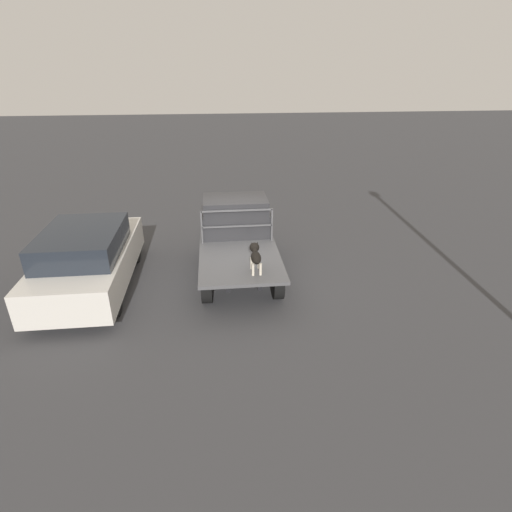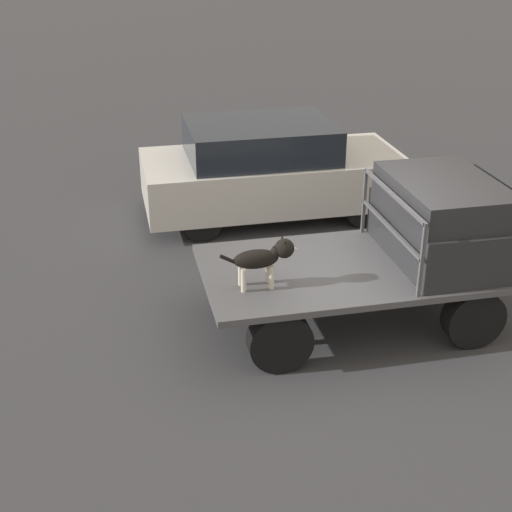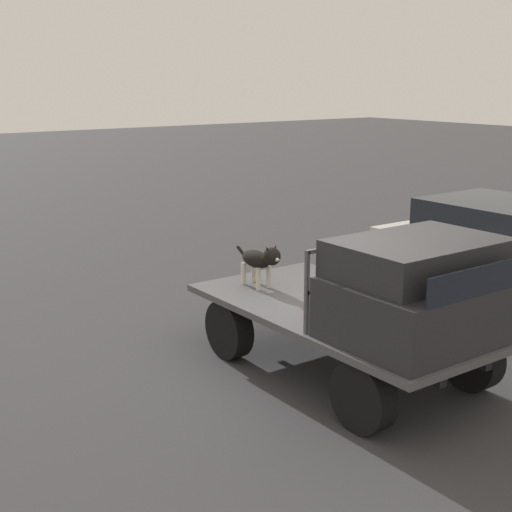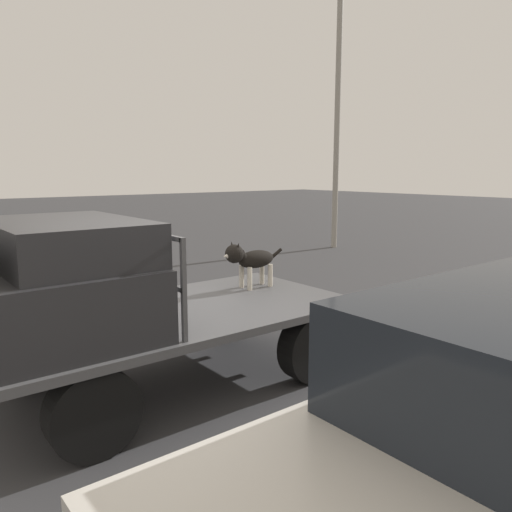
{
  "view_description": "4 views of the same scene",
  "coord_description": "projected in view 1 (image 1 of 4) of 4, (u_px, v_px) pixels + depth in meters",
  "views": [
    {
      "loc": [
        -9.24,
        0.56,
        4.97
      ],
      "look_at": [
        -1.33,
        -0.3,
        1.18
      ],
      "focal_mm": 28.0,
      "sensor_mm": 36.0,
      "label": 1
    },
    {
      "loc": [
        -2.86,
        -7.33,
        4.68
      ],
      "look_at": [
        -1.33,
        -0.3,
        1.18
      ],
      "focal_mm": 50.0,
      "sensor_mm": 36.0,
      "label": 2
    },
    {
      "loc": [
        5.74,
        -5.41,
        3.37
      ],
      "look_at": [
        -1.33,
        -0.3,
        1.18
      ],
      "focal_mm": 50.0,
      "sensor_mm": 36.0,
      "label": 3
    },
    {
      "loc": [
        2.42,
        4.44,
        2.22
      ],
      "look_at": [
        -1.33,
        -0.3,
        1.18
      ],
      "focal_mm": 35.0,
      "sensor_mm": 36.0,
      "label": 4
    }
  ],
  "objects": [
    {
      "name": "ground_plane",
      "position": [
        239.0,
        276.0,
        10.48
      ],
      "size": [
        80.0,
        80.0,
        0.0
      ],
      "primitive_type": "plane",
      "color": "#38383A"
    },
    {
      "name": "flatbed_truck",
      "position": [
        239.0,
        256.0,
        10.23
      ],
      "size": [
        3.78,
        1.97,
        0.79
      ],
      "color": "black",
      "rests_on": "ground"
    },
    {
      "name": "truck_cab",
      "position": [
        235.0,
        216.0,
        10.94
      ],
      "size": [
        1.38,
        1.85,
        1.0
      ],
      "color": "#28282B",
      "rests_on": "flatbed_truck"
    },
    {
      "name": "truck_headboard",
      "position": [
        237.0,
        221.0,
        10.24
      ],
      "size": [
        0.04,
        1.85,
        0.89
      ],
      "color": "#4C4C4F",
      "rests_on": "flatbed_truck"
    },
    {
      "name": "dog",
      "position": [
        255.0,
        255.0,
        8.92
      ],
      "size": [
        0.9,
        0.23,
        0.6
      ],
      "rotation": [
        0.0,
        0.0,
        0.09
      ],
      "color": "beige",
      "rests_on": "flatbed_truck"
    },
    {
      "name": "parked_sedan",
      "position": [
        88.0,
        259.0,
        9.56
      ],
      "size": [
        4.28,
        1.9,
        1.6
      ],
      "rotation": [
        0.0,
        0.0,
        -0.01
      ],
      "color": "black",
      "rests_on": "ground"
    }
  ]
}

